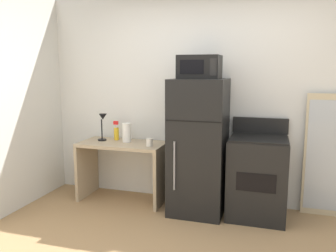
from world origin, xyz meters
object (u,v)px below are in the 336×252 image
object	(u,v)px
paper_towel_roll	(127,133)
microwave	(200,67)
coffee_mug	(150,142)
oven_range	(257,177)
leaning_mirror	(324,156)
spray_bottle	(116,132)
desk	(123,160)
desk_lamp	(103,122)
refrigerator	(199,146)

from	to	relation	value
paper_towel_roll	microwave	distance (m)	1.26
coffee_mug	microwave	size ratio (longest dim) A/B	0.21
coffee_mug	oven_range	distance (m)	1.31
microwave	leaning_mirror	world-z (taller)	microwave
oven_range	spray_bottle	bearing A→B (deg)	174.87
desk	leaning_mirror	size ratio (longest dim) A/B	0.77
desk_lamp	spray_bottle	distance (m)	0.23
desk	microwave	size ratio (longest dim) A/B	2.35
coffee_mug	oven_range	bearing A→B (deg)	3.06
coffee_mug	paper_towel_roll	size ratio (longest dim) A/B	0.40
desk	leaning_mirror	xyz separation A→B (m)	(2.38, 0.23, 0.18)
microwave	refrigerator	bearing A→B (deg)	90.31
desk_lamp	desk	bearing A→B (deg)	-5.37
spray_bottle	oven_range	xyz separation A→B (m)	(1.81, -0.16, -0.38)
coffee_mug	paper_towel_roll	bearing A→B (deg)	158.09
desk_lamp	spray_bottle	world-z (taller)	desk_lamp
desk	paper_towel_roll	size ratio (longest dim) A/B	4.51
leaning_mirror	desk_lamp	bearing A→B (deg)	-175.66
desk_lamp	oven_range	bearing A→B (deg)	-1.57
leaning_mirror	microwave	bearing A→B (deg)	-167.40
desk	oven_range	distance (m)	1.66
coffee_mug	microwave	world-z (taller)	microwave
desk_lamp	paper_towel_roll	world-z (taller)	desk_lamp
desk	oven_range	size ratio (longest dim) A/B	0.98
coffee_mug	oven_range	size ratio (longest dim) A/B	0.09
desk_lamp	oven_range	xyz separation A→B (m)	(1.95, -0.05, -0.52)
leaning_mirror	paper_towel_roll	bearing A→B (deg)	-175.66
desk	desk_lamp	distance (m)	0.55
coffee_mug	refrigerator	xyz separation A→B (m)	(0.59, 0.03, -0.02)
desk	oven_range	bearing A→B (deg)	-0.92
desk	spray_bottle	xyz separation A→B (m)	(-0.14, 0.14, 0.33)
spray_bottle	paper_towel_roll	distance (m)	0.20
paper_towel_roll	leaning_mirror	size ratio (longest dim) A/B	0.17
microwave	oven_range	distance (m)	1.39
paper_towel_roll	oven_range	size ratio (longest dim) A/B	0.22
paper_towel_roll	leaning_mirror	world-z (taller)	leaning_mirror
oven_range	microwave	bearing A→B (deg)	-175.40
spray_bottle	refrigerator	world-z (taller)	refrigerator
spray_bottle	oven_range	distance (m)	1.86
desk	paper_towel_roll	xyz separation A→B (m)	(0.04, 0.05, 0.35)
desk	paper_towel_roll	world-z (taller)	paper_towel_roll
oven_range	desk	bearing A→B (deg)	179.08
oven_range	desk_lamp	bearing A→B (deg)	178.43
desk	spray_bottle	distance (m)	0.39
refrigerator	oven_range	size ratio (longest dim) A/B	1.41
microwave	desk	bearing A→B (deg)	175.37
desk_lamp	spray_bottle	bearing A→B (deg)	38.36
desk_lamp	spray_bottle	xyz separation A→B (m)	(0.14, 0.11, -0.14)
spray_bottle	coffee_mug	size ratio (longest dim) A/B	2.62
desk	refrigerator	bearing A→B (deg)	-3.42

